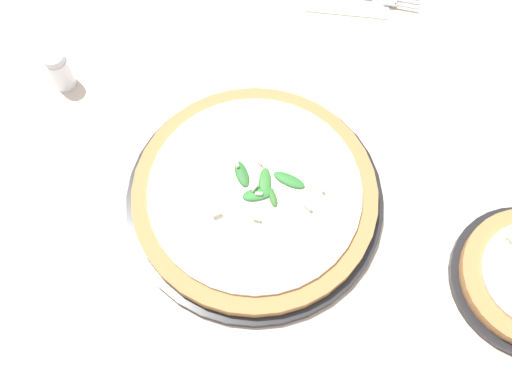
{
  "coord_description": "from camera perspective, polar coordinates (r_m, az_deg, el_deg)",
  "views": [
    {
      "loc": [
        0.13,
        -0.28,
        0.75
      ],
      "look_at": [
        0.0,
        0.03,
        0.03
      ],
      "focal_mm": 42.0,
      "sensor_mm": 36.0,
      "label": 1
    }
  ],
  "objects": [
    {
      "name": "ground_plane",
      "position": [
        0.81,
        -0.86,
        -2.43
      ],
      "size": [
        6.0,
        6.0,
        0.0
      ],
      "primitive_type": "plane",
      "color": "beige"
    },
    {
      "name": "shaker_pepper",
      "position": [
        0.93,
        -18.2,
        10.94
      ],
      "size": [
        0.03,
        0.03,
        0.07
      ],
      "color": "silver",
      "rests_on": "ground_plane"
    },
    {
      "name": "pizza_arugula_main",
      "position": [
        0.81,
        0.0,
        -0.38
      ],
      "size": [
        0.35,
        0.35,
        0.05
      ],
      "color": "black",
      "rests_on": "ground_plane"
    },
    {
      "name": "wine_glass",
      "position": [
        0.67,
        14.29,
        -17.23
      ],
      "size": [
        0.09,
        0.09,
        0.15
      ],
      "color": "white",
      "rests_on": "ground_plane"
    }
  ]
}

